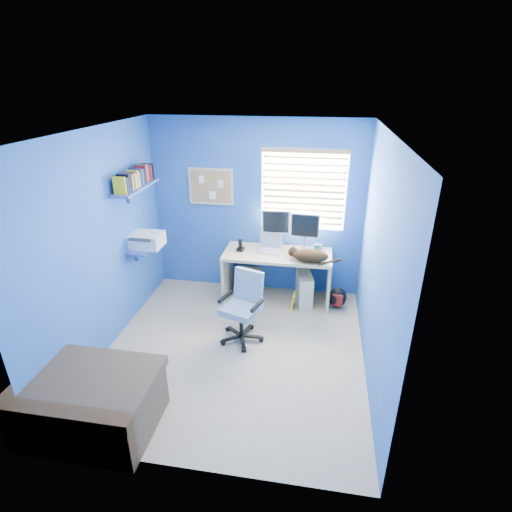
% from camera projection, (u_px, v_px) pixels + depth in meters
% --- Properties ---
extents(floor, '(3.00, 3.20, 0.00)m').
position_uv_depth(floor, '(235.00, 350.00, 4.74)').
color(floor, tan).
rests_on(floor, ground).
extents(ceiling, '(3.00, 3.20, 0.00)m').
position_uv_depth(ceiling, '(229.00, 132.00, 3.71)').
color(ceiling, white).
rests_on(ceiling, wall_back).
extents(wall_back, '(3.00, 0.01, 2.50)m').
position_uv_depth(wall_back, '(257.00, 209.00, 5.66)').
color(wall_back, blue).
rests_on(wall_back, ground).
extents(wall_front, '(3.00, 0.01, 2.50)m').
position_uv_depth(wall_front, '(182.00, 346.00, 2.79)').
color(wall_front, blue).
rests_on(wall_front, ground).
extents(wall_left, '(0.01, 3.20, 2.50)m').
position_uv_depth(wall_left, '(101.00, 245.00, 4.45)').
color(wall_left, blue).
rests_on(wall_left, ground).
extents(wall_right, '(0.01, 3.20, 2.50)m').
position_uv_depth(wall_right, '(378.00, 264.00, 4.00)').
color(wall_right, blue).
rests_on(wall_right, ground).
extents(desk, '(1.49, 0.65, 0.74)m').
position_uv_depth(desk, '(277.00, 277.00, 5.66)').
color(desk, tan).
rests_on(desk, floor).
extents(laptop, '(0.35, 0.29, 0.22)m').
position_uv_depth(laptop, '(269.00, 244.00, 5.52)').
color(laptop, silver).
rests_on(laptop, desk).
extents(monitor_left, '(0.41, 0.15, 0.54)m').
position_uv_depth(monitor_left, '(276.00, 228.00, 5.63)').
color(monitor_left, silver).
rests_on(monitor_left, desk).
extents(monitor_right, '(0.41, 0.14, 0.54)m').
position_uv_depth(monitor_right, '(305.00, 232.00, 5.50)').
color(monitor_right, silver).
rests_on(monitor_right, desk).
extents(phone, '(0.10, 0.12, 0.17)m').
position_uv_depth(phone, '(240.00, 245.00, 5.56)').
color(phone, black).
rests_on(phone, desk).
extents(mug, '(0.10, 0.09, 0.10)m').
position_uv_depth(mug, '(317.00, 250.00, 5.48)').
color(mug, '#225E5D').
rests_on(mug, desk).
extents(cd_spindle, '(0.13, 0.13, 0.07)m').
position_uv_depth(cd_spindle, '(318.00, 247.00, 5.62)').
color(cd_spindle, silver).
rests_on(cd_spindle, desk).
extents(cat, '(0.51, 0.35, 0.17)m').
position_uv_depth(cat, '(311.00, 256.00, 5.23)').
color(cat, black).
rests_on(cat, desk).
extents(tower_pc, '(0.27, 0.47, 0.45)m').
position_uv_depth(tower_pc, '(304.00, 288.00, 5.65)').
color(tower_pc, beige).
rests_on(tower_pc, floor).
extents(drawer_boxes, '(0.35, 0.28, 0.41)m').
position_uv_depth(drawer_boxes, '(248.00, 282.00, 5.86)').
color(drawer_boxes, tan).
rests_on(drawer_boxes, floor).
extents(yellow_book, '(0.03, 0.17, 0.24)m').
position_uv_depth(yellow_book, '(293.00, 301.00, 5.54)').
color(yellow_book, yellow).
rests_on(yellow_book, floor).
extents(backpack, '(0.31, 0.28, 0.30)m').
position_uv_depth(backpack, '(337.00, 297.00, 5.57)').
color(backpack, black).
rests_on(backpack, floor).
extents(bed_corner, '(1.15, 0.82, 0.55)m').
position_uv_depth(bed_corner, '(90.00, 403.00, 3.61)').
color(bed_corner, '#453625').
rests_on(bed_corner, floor).
extents(office_chair, '(0.63, 0.63, 0.86)m').
position_uv_depth(office_chair, '(243.00, 315.00, 4.84)').
color(office_chair, black).
rests_on(office_chair, floor).
extents(window_blinds, '(1.15, 0.05, 1.10)m').
position_uv_depth(window_blinds, '(303.00, 191.00, 5.41)').
color(window_blinds, white).
rests_on(window_blinds, ground).
extents(corkboard, '(0.64, 0.02, 0.52)m').
position_uv_depth(corkboard, '(211.00, 187.00, 5.62)').
color(corkboard, tan).
rests_on(corkboard, ground).
extents(wall_shelves, '(0.42, 0.90, 1.05)m').
position_uv_depth(wall_shelves, '(140.00, 210.00, 5.03)').
color(wall_shelves, '#3A52A8').
rests_on(wall_shelves, ground).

